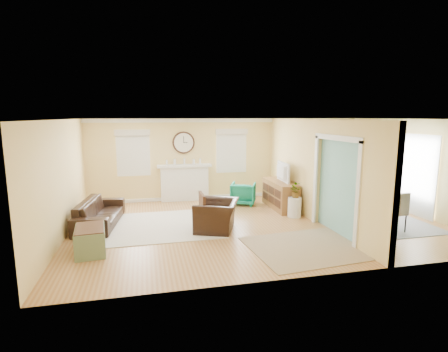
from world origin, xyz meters
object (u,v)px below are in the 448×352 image
(green_chair, at_px, (243,194))
(credenza, at_px, (280,195))
(eames_chair, at_px, (217,216))
(dining_table, at_px, (363,206))
(sofa, at_px, (100,212))

(green_chair, distance_m, credenza, 1.15)
(green_chair, height_order, credenza, credenza)
(eames_chair, relative_size, dining_table, 0.57)
(dining_table, bearing_deg, eames_chair, 104.43)
(credenza, bearing_deg, sofa, -173.99)
(green_chair, distance_m, dining_table, 3.42)
(eames_chair, distance_m, dining_table, 3.96)
(sofa, height_order, dining_table, dining_table)
(eames_chair, xyz_separation_m, dining_table, (3.96, 0.10, -0.02))
(dining_table, bearing_deg, credenza, 63.00)
(sofa, relative_size, credenza, 1.32)
(green_chair, bearing_deg, sofa, 40.01)
(sofa, height_order, eames_chair, eames_chair)
(eames_chair, bearing_deg, green_chair, 171.39)
(credenza, distance_m, dining_table, 2.28)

